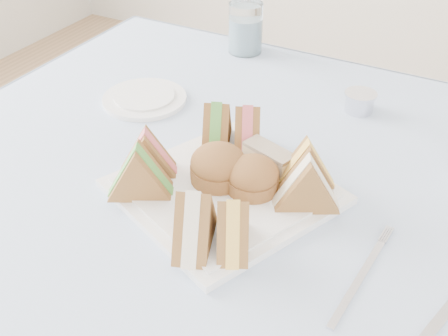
% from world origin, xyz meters
% --- Properties ---
extents(table, '(0.90, 0.90, 0.74)m').
position_xyz_m(table, '(0.00, 0.00, 0.37)').
color(table, brown).
rests_on(table, floor).
extents(tablecloth, '(1.02, 1.02, 0.01)m').
position_xyz_m(tablecloth, '(0.00, 0.00, 0.74)').
color(tablecloth, silver).
rests_on(tablecloth, table).
extents(serving_plate, '(0.37, 0.37, 0.01)m').
position_xyz_m(serving_plate, '(0.05, -0.03, 0.75)').
color(serving_plate, white).
rests_on(serving_plate, tablecloth).
extents(sandwich_fl_a, '(0.10, 0.08, 0.08)m').
position_xyz_m(sandwich_fl_a, '(-0.07, -0.06, 0.80)').
color(sandwich_fl_a, brown).
rests_on(sandwich_fl_a, serving_plate).
extents(sandwich_fl_b, '(0.11, 0.08, 0.09)m').
position_xyz_m(sandwich_fl_b, '(-0.05, -0.10, 0.80)').
color(sandwich_fl_b, brown).
rests_on(sandwich_fl_b, serving_plate).
extents(sandwich_fr_a, '(0.08, 0.10, 0.08)m').
position_xyz_m(sandwich_fr_a, '(0.12, -0.14, 0.80)').
color(sandwich_fr_a, brown).
rests_on(sandwich_fr_a, serving_plate).
extents(sandwich_fr_b, '(0.08, 0.11, 0.09)m').
position_xyz_m(sandwich_fr_b, '(0.07, -0.15, 0.80)').
color(sandwich_fr_b, brown).
rests_on(sandwich_fr_b, serving_plate).
extents(sandwich_bl_a, '(0.07, 0.10, 0.08)m').
position_xyz_m(sandwich_bl_a, '(-0.02, 0.07, 0.80)').
color(sandwich_bl_a, brown).
rests_on(sandwich_bl_a, serving_plate).
extents(sandwich_bl_b, '(0.07, 0.10, 0.08)m').
position_xyz_m(sandwich_bl_b, '(0.03, 0.09, 0.80)').
color(sandwich_bl_b, brown).
rests_on(sandwich_bl_b, serving_plate).
extents(sandwich_br_a, '(0.11, 0.08, 0.08)m').
position_xyz_m(sandwich_br_a, '(0.17, -0.01, 0.80)').
color(sandwich_br_a, brown).
rests_on(sandwich_br_a, serving_plate).
extents(sandwich_br_b, '(0.10, 0.08, 0.08)m').
position_xyz_m(sandwich_br_b, '(0.15, 0.04, 0.80)').
color(sandwich_br_b, brown).
rests_on(sandwich_br_b, serving_plate).
extents(scone_left, '(0.11, 0.11, 0.06)m').
position_xyz_m(scone_left, '(0.03, -0.02, 0.79)').
color(scone_left, '#A05B33').
rests_on(scone_left, serving_plate).
extents(scone_right, '(0.09, 0.09, 0.05)m').
position_xyz_m(scone_right, '(0.09, -0.02, 0.78)').
color(scone_right, '#A05B33').
rests_on(scone_right, serving_plate).
extents(pastry_slice, '(0.09, 0.06, 0.04)m').
position_xyz_m(pastry_slice, '(0.09, 0.04, 0.78)').
color(pastry_slice, beige).
rests_on(pastry_slice, serving_plate).
extents(side_plate, '(0.19, 0.19, 0.01)m').
position_xyz_m(side_plate, '(-0.22, 0.15, 0.75)').
color(side_plate, white).
rests_on(side_plate, tablecloth).
extents(water_glass, '(0.10, 0.10, 0.11)m').
position_xyz_m(water_glass, '(-0.16, 0.45, 0.80)').
color(water_glass, white).
rests_on(water_glass, tablecloth).
extents(tea_strainer, '(0.08, 0.08, 0.03)m').
position_xyz_m(tea_strainer, '(0.15, 0.31, 0.76)').
color(tea_strainer, silver).
rests_on(tea_strainer, tablecloth).
extents(knife, '(0.06, 0.17, 0.00)m').
position_xyz_m(knife, '(0.39, -0.12, 0.75)').
color(knife, silver).
rests_on(knife, tablecloth).
extents(fork, '(0.02, 0.17, 0.00)m').
position_xyz_m(fork, '(0.28, -0.11, 0.75)').
color(fork, silver).
rests_on(fork, tablecloth).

